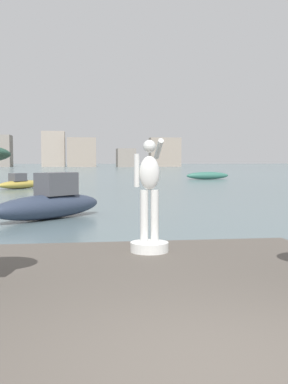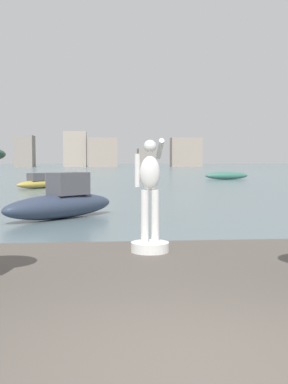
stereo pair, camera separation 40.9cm
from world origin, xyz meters
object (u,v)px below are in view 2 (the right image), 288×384
(boat_near, at_px, (62,202))
(boat_mid, at_px, (227,176))
(boat_leftward, at_px, (39,183))
(statue_white_figure, at_px, (150,210))

(boat_near, relative_size, boat_mid, 0.87)
(boat_leftward, bearing_deg, statue_white_figure, -78.21)
(statue_white_figure, bearing_deg, boat_leftward, 101.79)
(statue_white_figure, height_order, boat_leftward, statue_white_figure)
(boat_mid, bearing_deg, boat_leftward, -142.39)
(boat_leftward, bearing_deg, boat_mid, 37.61)
(boat_near, distance_m, boat_leftward, 18.74)
(statue_white_figure, bearing_deg, boat_mid, 73.04)
(boat_near, bearing_deg, boat_leftward, 100.05)
(statue_white_figure, distance_m, boat_near, 8.88)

